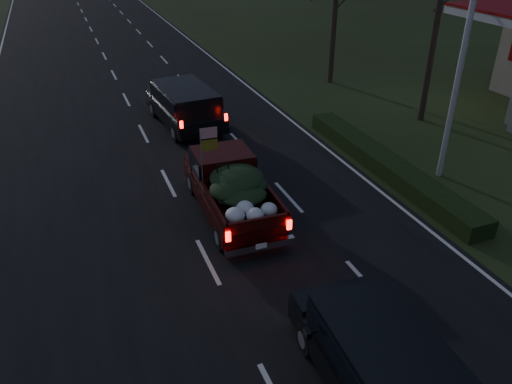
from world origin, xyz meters
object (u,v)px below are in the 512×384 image
object	(u,v)px
light_pole	(469,21)
pickup_truck	(231,185)
lead_suv	(185,102)
rear_suv	(386,365)

from	to	relation	value
light_pole	pickup_truck	world-z (taller)	light_pole
lead_suv	rear_suv	distance (m)	15.84
lead_suv	rear_suv	size ratio (longest dim) A/B	1.11
light_pole	rear_suv	size ratio (longest dim) A/B	1.90
rear_suv	light_pole	bearing A→B (deg)	48.16
lead_suv	rear_suv	xyz separation A→B (m)	(-0.13, -15.84, -0.11)
pickup_truck	lead_suv	world-z (taller)	pickup_truck
pickup_truck	light_pole	bearing A→B (deg)	-0.28
lead_suv	rear_suv	world-z (taller)	lead_suv
pickup_truck	rear_suv	distance (m)	7.92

